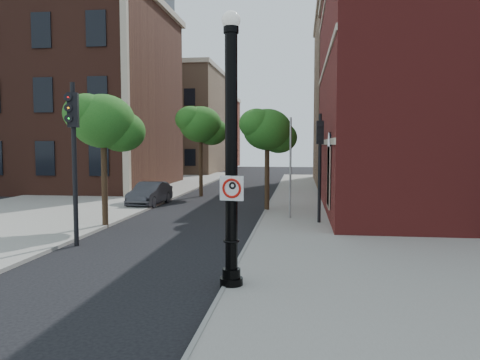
# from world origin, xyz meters

# --- Properties ---
(ground) EXTENTS (120.00, 120.00, 0.00)m
(ground) POSITION_xyz_m (0.00, 0.00, 0.00)
(ground) COLOR black
(ground) RESTS_ON ground
(sidewalk_right) EXTENTS (8.00, 60.00, 0.12)m
(sidewalk_right) POSITION_xyz_m (6.00, 10.00, 0.06)
(sidewalk_right) COLOR gray
(sidewalk_right) RESTS_ON ground
(sidewalk_left) EXTENTS (10.00, 50.00, 0.12)m
(sidewalk_left) POSITION_xyz_m (-9.00, 18.00, 0.06)
(sidewalk_left) COLOR gray
(sidewalk_left) RESTS_ON ground
(curb_edge) EXTENTS (0.10, 60.00, 0.14)m
(curb_edge) POSITION_xyz_m (2.05, 10.00, 0.07)
(curb_edge) COLOR gray
(curb_edge) RESTS_ON ground
(victorian_building) EXTENTS (18.60, 14.60, 17.95)m
(victorian_building) POSITION_xyz_m (-16.00, 23.97, 8.74)
(victorian_building) COLOR #4F281D
(victorian_building) RESTS_ON ground
(bg_building_tan_a) EXTENTS (12.00, 12.00, 12.00)m
(bg_building_tan_a) POSITION_xyz_m (-12.00, 44.00, 6.00)
(bg_building_tan_a) COLOR #926C4F
(bg_building_tan_a) RESTS_ON ground
(bg_building_red) EXTENTS (12.00, 12.00, 10.00)m
(bg_building_red) POSITION_xyz_m (-12.00, 58.00, 5.00)
(bg_building_red) COLOR maroon
(bg_building_red) RESTS_ON ground
(bg_building_tan_b) EXTENTS (22.00, 14.00, 14.00)m
(bg_building_tan_b) POSITION_xyz_m (16.00, 30.00, 7.00)
(bg_building_tan_b) COLOR #926C4F
(bg_building_tan_b) RESTS_ON ground
(lamppost) EXTENTS (0.54, 0.54, 6.36)m
(lamppost) POSITION_xyz_m (2.19, -0.42, 2.94)
(lamppost) COLOR black
(lamppost) RESTS_ON ground
(no_parking_sign) EXTENTS (0.56, 0.14, 0.57)m
(no_parking_sign) POSITION_xyz_m (2.23, -0.58, 2.40)
(no_parking_sign) COLOR white
(no_parking_sign) RESTS_ON ground
(parked_car) EXTENTS (1.54, 3.99, 1.30)m
(parked_car) POSITION_xyz_m (-4.56, 14.06, 0.65)
(parked_car) COLOR #2E2E33
(parked_car) RESTS_ON ground
(traffic_signal_left) EXTENTS (0.42, 0.47, 5.40)m
(traffic_signal_left) POSITION_xyz_m (-3.65, 3.60, 3.64)
(traffic_signal_left) COLOR black
(traffic_signal_left) RESTS_ON ground
(traffic_signal_right) EXTENTS (0.30, 0.39, 4.65)m
(traffic_signal_right) POSITION_xyz_m (4.55, 8.71, 3.13)
(traffic_signal_right) COLOR black
(traffic_signal_right) RESTS_ON ground
(utility_pole) EXTENTS (0.09, 0.09, 4.58)m
(utility_pole) POSITION_xyz_m (3.31, 9.84, 2.29)
(utility_pole) COLOR #999999
(utility_pole) RESTS_ON ground
(street_tree_a) EXTENTS (2.99, 2.70, 5.39)m
(street_tree_a) POSITION_xyz_m (-4.07, 7.05, 4.25)
(street_tree_a) COLOR black
(street_tree_a) RESTS_ON ground
(street_tree_b) EXTENTS (3.24, 2.93, 5.84)m
(street_tree_b) POSITION_xyz_m (-2.65, 18.88, 4.61)
(street_tree_b) COLOR black
(street_tree_b) RESTS_ON ground
(street_tree_c) EXTENTS (2.86, 2.58, 5.15)m
(street_tree_c) POSITION_xyz_m (2.13, 12.36, 4.06)
(street_tree_c) COLOR black
(street_tree_c) RESTS_ON ground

